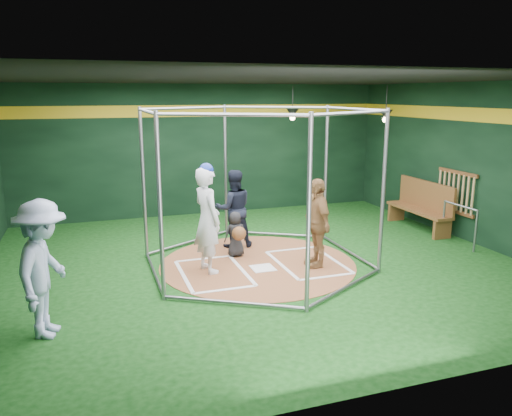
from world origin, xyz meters
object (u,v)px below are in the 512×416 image
object	(u,v)px
batter_figure	(207,219)
dugout_bench	(422,205)
visitor_leopard	(317,223)
umpire	(234,209)

from	to	relation	value
batter_figure	dugout_bench	xyz separation A→B (m)	(5.64, 1.28, -0.41)
batter_figure	dugout_bench	size ratio (longest dim) A/B	1.00
visitor_leopard	dugout_bench	xyz separation A→B (m)	(3.61, 1.65, -0.26)
batter_figure	visitor_leopard	size ratio (longest dim) A/B	1.19
dugout_bench	batter_figure	bearing A→B (deg)	-167.23
umpire	dugout_bench	bearing A→B (deg)	-176.29
batter_figure	visitor_leopard	xyz separation A→B (m)	(2.03, -0.37, -0.15)
batter_figure	dugout_bench	bearing A→B (deg)	12.77
visitor_leopard	dugout_bench	bearing A→B (deg)	117.32
visitor_leopard	umpire	world-z (taller)	visitor_leopard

